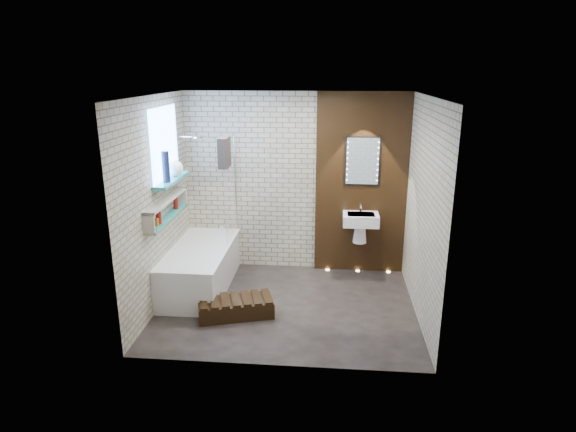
# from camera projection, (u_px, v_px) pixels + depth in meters

# --- Properties ---
(ground) EXTENTS (3.20, 3.20, 0.00)m
(ground) POSITION_uv_depth(u_px,v_px,m) (287.00, 306.00, 6.20)
(ground) COLOR black
(ground) RESTS_ON ground
(room_shell) EXTENTS (3.24, 3.20, 2.60)m
(room_shell) POSITION_uv_depth(u_px,v_px,m) (287.00, 208.00, 5.82)
(room_shell) COLOR tan
(room_shell) RESTS_ON ground
(walnut_panel) EXTENTS (1.30, 0.06, 2.60)m
(walnut_panel) POSITION_uv_depth(u_px,v_px,m) (361.00, 185.00, 6.95)
(walnut_panel) COLOR black
(walnut_panel) RESTS_ON ground
(clerestory_window) EXTENTS (0.18, 1.00, 0.94)m
(clerestory_window) POSITION_uv_depth(u_px,v_px,m) (165.00, 151.00, 6.11)
(clerestory_window) COLOR #7FADE0
(clerestory_window) RESTS_ON room_shell
(display_niche) EXTENTS (0.14, 1.30, 0.26)m
(display_niche) POSITION_uv_depth(u_px,v_px,m) (167.00, 209.00, 6.12)
(display_niche) COLOR teal
(display_niche) RESTS_ON room_shell
(bathtub) EXTENTS (0.79, 1.74, 0.70)m
(bathtub) POSITION_uv_depth(u_px,v_px,m) (201.00, 267.00, 6.65)
(bathtub) COLOR white
(bathtub) RESTS_ON ground
(bath_screen) EXTENTS (0.01, 0.78, 1.40)m
(bath_screen) POSITION_uv_depth(u_px,v_px,m) (230.00, 190.00, 6.75)
(bath_screen) COLOR white
(bath_screen) RESTS_ON bathtub
(towel) EXTENTS (0.11, 0.30, 0.39)m
(towel) POSITION_uv_depth(u_px,v_px,m) (224.00, 153.00, 6.31)
(towel) COLOR black
(towel) RESTS_ON bath_screen
(shower_head) EXTENTS (0.18, 0.18, 0.02)m
(shower_head) POSITION_uv_depth(u_px,v_px,m) (198.00, 137.00, 6.63)
(shower_head) COLOR silver
(shower_head) RESTS_ON room_shell
(washbasin) EXTENTS (0.50, 0.36, 0.58)m
(washbasin) POSITION_uv_depth(u_px,v_px,m) (360.00, 223.00, 6.91)
(washbasin) COLOR white
(washbasin) RESTS_ON walnut_panel
(led_mirror) EXTENTS (0.50, 0.02, 0.70)m
(led_mirror) POSITION_uv_depth(u_px,v_px,m) (363.00, 161.00, 6.81)
(led_mirror) COLOR black
(led_mirror) RESTS_ON walnut_panel
(walnut_step) EXTENTS (0.97, 0.64, 0.20)m
(walnut_step) POSITION_uv_depth(u_px,v_px,m) (236.00, 308.00, 5.93)
(walnut_step) COLOR black
(walnut_step) RESTS_ON ground
(niche_bottles) EXTENTS (0.06, 0.78, 0.16)m
(niche_bottles) POSITION_uv_depth(u_px,v_px,m) (166.00, 212.00, 6.10)
(niche_bottles) COLOR maroon
(niche_bottles) RESTS_ON display_niche
(sill_vases) EXTENTS (0.21, 0.49, 0.39)m
(sill_vases) POSITION_uv_depth(u_px,v_px,m) (173.00, 168.00, 6.21)
(sill_vases) COLOR white
(sill_vases) RESTS_ON clerestory_window
(floor_uplights) EXTENTS (0.96, 0.06, 0.01)m
(floor_uplights) POSITION_uv_depth(u_px,v_px,m) (358.00, 271.00, 7.26)
(floor_uplights) COLOR #FFD899
(floor_uplights) RESTS_ON ground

